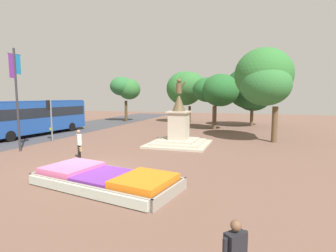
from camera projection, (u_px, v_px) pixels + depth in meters
ground_plane at (85, 170)px, 13.21m from camera, size 93.30×93.30×0.00m
flower_planter at (105, 179)px, 10.74m from camera, size 6.52×3.75×0.65m
statue_monument at (179, 131)px, 19.81m from camera, size 4.49×4.49×4.99m
traffic_light_mid_block at (50, 113)px, 21.07m from camera, size 0.42×0.31×3.37m
banner_pole at (17, 95)px, 17.20m from camera, size 0.14×1.09×6.77m
city_bus at (33, 116)px, 24.41m from camera, size 3.29×11.74×3.26m
pedestrian_with_handbag at (79, 143)px, 15.19m from camera, size 0.60×0.54×1.76m
park_tree_far_left at (126, 88)px, 37.86m from camera, size 4.30×3.59×6.46m
park_tree_far_right at (186, 88)px, 36.06m from camera, size 5.53×5.15×7.10m
park_tree_street_side at (250, 89)px, 31.64m from camera, size 5.59×6.32×7.06m
park_tree_mid_canopy at (216, 90)px, 28.62m from camera, size 5.21×4.96×6.06m
park_tree_distant at (264, 78)px, 21.09m from camera, size 4.64×5.50×7.59m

